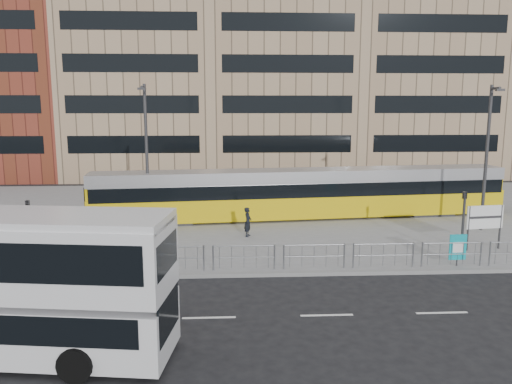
{
  "coord_description": "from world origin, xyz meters",
  "views": [
    {
      "loc": [
        -1.22,
        -19.86,
        7.01
      ],
      "look_at": [
        0.09,
        6.0,
        2.56
      ],
      "focal_mm": 35.0,
      "sensor_mm": 36.0,
      "label": 1
    }
  ],
  "objects_px": {
    "traffic_light_west": "(29,227)",
    "tram": "(303,194)",
    "station_sign": "(485,219)",
    "ad_panel": "(458,248)",
    "traffic_light_east": "(464,216)",
    "pedestrian": "(248,222)",
    "lamp_post_east": "(487,152)",
    "lamp_post_west": "(146,149)"
  },
  "relations": [
    {
      "from": "traffic_light_west",
      "to": "tram",
      "type": "bearing_deg",
      "value": 31.41
    },
    {
      "from": "station_sign",
      "to": "ad_panel",
      "type": "relative_size",
      "value": 1.54
    },
    {
      "from": "tram",
      "to": "traffic_light_east",
      "type": "relative_size",
      "value": 8.33
    },
    {
      "from": "station_sign",
      "to": "pedestrian",
      "type": "distance_m",
      "value": 11.76
    },
    {
      "from": "station_sign",
      "to": "traffic_light_east",
      "type": "xyz_separation_m",
      "value": [
        -1.71,
        -1.35,
        0.47
      ]
    },
    {
      "from": "pedestrian",
      "to": "traffic_light_west",
      "type": "height_order",
      "value": "traffic_light_west"
    },
    {
      "from": "tram",
      "to": "station_sign",
      "type": "height_order",
      "value": "tram"
    },
    {
      "from": "pedestrian",
      "to": "traffic_light_west",
      "type": "relative_size",
      "value": 0.51
    },
    {
      "from": "traffic_light_east",
      "to": "tram",
      "type": "bearing_deg",
      "value": 101.26
    },
    {
      "from": "lamp_post_east",
      "to": "station_sign",
      "type": "bearing_deg",
      "value": -116.19
    },
    {
      "from": "traffic_light_east",
      "to": "ad_panel",
      "type": "bearing_deg",
      "value": -145.39
    },
    {
      "from": "traffic_light_east",
      "to": "lamp_post_east",
      "type": "height_order",
      "value": "lamp_post_east"
    },
    {
      "from": "ad_panel",
      "to": "pedestrian",
      "type": "height_order",
      "value": "pedestrian"
    },
    {
      "from": "tram",
      "to": "lamp_post_east",
      "type": "relative_size",
      "value": 3.22
    },
    {
      "from": "tram",
      "to": "traffic_light_west",
      "type": "bearing_deg",
      "value": -147.91
    },
    {
      "from": "lamp_post_west",
      "to": "lamp_post_east",
      "type": "xyz_separation_m",
      "value": [
        18.91,
        -2.4,
        -0.06
      ]
    },
    {
      "from": "tram",
      "to": "lamp_post_west",
      "type": "height_order",
      "value": "lamp_post_west"
    },
    {
      "from": "ad_panel",
      "to": "traffic_light_west",
      "type": "height_order",
      "value": "traffic_light_west"
    },
    {
      "from": "tram",
      "to": "pedestrian",
      "type": "xyz_separation_m",
      "value": [
        -3.59,
        -4.42,
        -0.73
      ]
    },
    {
      "from": "traffic_light_west",
      "to": "traffic_light_east",
      "type": "bearing_deg",
      "value": -3.15
    },
    {
      "from": "traffic_light_west",
      "to": "lamp_post_east",
      "type": "distance_m",
      "value": 23.33
    },
    {
      "from": "station_sign",
      "to": "traffic_light_west",
      "type": "relative_size",
      "value": 0.7
    },
    {
      "from": "traffic_light_east",
      "to": "station_sign",
      "type": "bearing_deg",
      "value": 15.14
    },
    {
      "from": "ad_panel",
      "to": "traffic_light_west",
      "type": "relative_size",
      "value": 0.46
    },
    {
      "from": "pedestrian",
      "to": "traffic_light_east",
      "type": "bearing_deg",
      "value": -97.03
    },
    {
      "from": "pedestrian",
      "to": "traffic_light_west",
      "type": "bearing_deg",
      "value": 138.87
    },
    {
      "from": "station_sign",
      "to": "traffic_light_west",
      "type": "xyz_separation_m",
      "value": [
        -20.5,
        -2.48,
        0.47
      ]
    },
    {
      "from": "traffic_light_west",
      "to": "pedestrian",
      "type": "bearing_deg",
      "value": 24.59
    },
    {
      "from": "traffic_light_east",
      "to": "lamp_post_west",
      "type": "xyz_separation_m",
      "value": [
        -15.35,
        7.5,
        2.46
      ]
    },
    {
      "from": "pedestrian",
      "to": "traffic_light_east",
      "type": "distance_m",
      "value": 10.65
    },
    {
      "from": "station_sign",
      "to": "lamp_post_east",
      "type": "distance_m",
      "value": 5.08
    },
    {
      "from": "tram",
      "to": "pedestrian",
      "type": "height_order",
      "value": "tram"
    },
    {
      "from": "pedestrian",
      "to": "ad_panel",
      "type": "bearing_deg",
      "value": -103.98
    },
    {
      "from": "pedestrian",
      "to": "traffic_light_east",
      "type": "xyz_separation_m",
      "value": [
        9.61,
        -4.42,
        1.19
      ]
    },
    {
      "from": "lamp_post_west",
      "to": "traffic_light_east",
      "type": "bearing_deg",
      "value": -26.06
    },
    {
      "from": "tram",
      "to": "pedestrian",
      "type": "relative_size",
      "value": 16.44
    },
    {
      "from": "ad_panel",
      "to": "lamp_post_east",
      "type": "distance_m",
      "value": 8.31
    },
    {
      "from": "station_sign",
      "to": "lamp_post_west",
      "type": "distance_m",
      "value": 18.37
    },
    {
      "from": "station_sign",
      "to": "traffic_light_west",
      "type": "height_order",
      "value": "traffic_light_west"
    },
    {
      "from": "lamp_post_east",
      "to": "traffic_light_west",
      "type": "bearing_deg",
      "value": -164.4
    },
    {
      "from": "tram",
      "to": "ad_panel",
      "type": "height_order",
      "value": "tram"
    },
    {
      "from": "lamp_post_west",
      "to": "lamp_post_east",
      "type": "distance_m",
      "value": 19.06
    }
  ]
}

